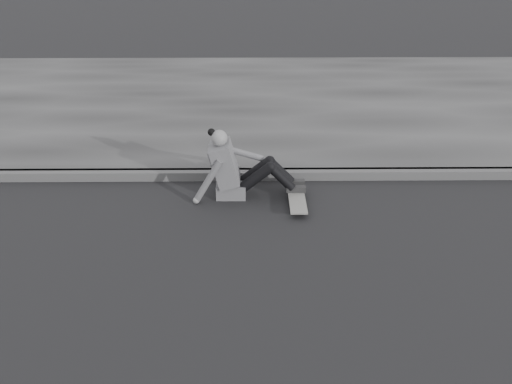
% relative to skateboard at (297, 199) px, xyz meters
% --- Properties ---
extents(ground, '(80.00, 80.00, 0.00)m').
position_rel_skateboard_xyz_m(ground, '(1.12, -1.86, -0.07)').
color(ground, black).
rests_on(ground, ground).
extents(curb, '(24.00, 0.16, 0.12)m').
position_rel_skateboard_xyz_m(curb, '(1.12, 0.72, -0.01)').
color(curb, '#494949').
rests_on(curb, ground).
extents(sidewalk, '(24.00, 6.00, 0.12)m').
position_rel_skateboard_xyz_m(sidewalk, '(1.12, 3.74, -0.01)').
color(sidewalk, '#373737').
rests_on(sidewalk, ground).
extents(skateboard, '(0.20, 0.78, 0.09)m').
position_rel_skateboard_xyz_m(skateboard, '(0.00, 0.00, 0.00)').
color(skateboard, '#A8A8A2').
rests_on(skateboard, ground).
extents(seated_woman, '(1.38, 0.46, 0.88)m').
position_rel_skateboard_xyz_m(seated_woman, '(-0.73, 0.25, 0.29)').
color(seated_woman, '#5A595C').
rests_on(seated_woman, ground).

